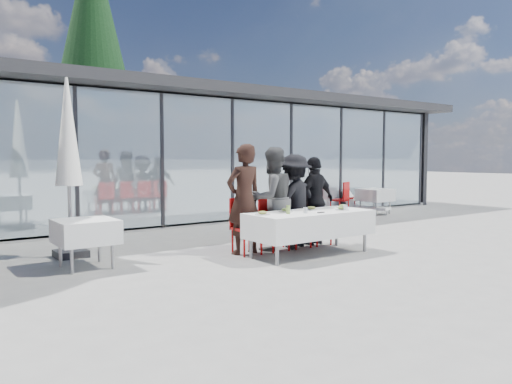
{
  "coord_description": "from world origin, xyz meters",
  "views": [
    {
      "loc": [
        -5.94,
        -6.6,
        1.68
      ],
      "look_at": [
        -0.27,
        1.2,
        1.01
      ],
      "focal_mm": 35.0,
      "sensor_mm": 36.0,
      "label": 1
    }
  ],
  "objects_px": {
    "plate_a": "(263,213)",
    "folded_eyeglasses": "(321,212)",
    "spare_chair_a": "(344,195)",
    "conifer_tree": "(93,46)",
    "spare_chair_b": "(343,197)",
    "plate_c": "(311,208)",
    "juice_bottle": "(288,210)",
    "diner_a": "(244,199)",
    "diner_c": "(294,201)",
    "plate_extra": "(342,209)",
    "plate_d": "(343,206)",
    "plate_b": "(286,211)",
    "dining_table": "(310,224)",
    "lounger": "(362,205)",
    "diner_d": "(315,201)",
    "diner_chair_d": "(315,216)",
    "market_umbrella": "(68,143)",
    "diner_chair_c": "(294,218)",
    "diner_b": "(272,199)",
    "diner_chair_b": "(272,220)",
    "spare_table_right": "(375,195)",
    "diner_chair_a": "(244,223)",
    "spare_table_left": "(86,232)"
  },
  "relations": [
    {
      "from": "plate_a",
      "to": "folded_eyeglasses",
      "type": "xyz_separation_m",
      "value": [
        0.98,
        -0.32,
        -0.02
      ]
    },
    {
      "from": "spare_chair_a",
      "to": "conifer_tree",
      "type": "xyz_separation_m",
      "value": [
        -4.67,
        8.88,
        5.45
      ]
    },
    {
      "from": "plate_a",
      "to": "spare_chair_b",
      "type": "relative_size",
      "value": 0.25
    },
    {
      "from": "plate_c",
      "to": "juice_bottle",
      "type": "relative_size",
      "value": 1.7
    },
    {
      "from": "diner_a",
      "to": "diner_c",
      "type": "height_order",
      "value": "diner_a"
    },
    {
      "from": "diner_c",
      "to": "plate_extra",
      "type": "relative_size",
      "value": 7.13
    },
    {
      "from": "plate_d",
      "to": "plate_extra",
      "type": "xyz_separation_m",
      "value": [
        -0.3,
        -0.26,
        0.0
      ]
    },
    {
      "from": "juice_bottle",
      "to": "diner_c",
      "type": "bearing_deg",
      "value": 44.37
    },
    {
      "from": "plate_b",
      "to": "spare_chair_b",
      "type": "relative_size",
      "value": 0.25
    },
    {
      "from": "dining_table",
      "to": "diner_a",
      "type": "height_order",
      "value": "diner_a"
    },
    {
      "from": "conifer_tree",
      "to": "lounger",
      "type": "bearing_deg",
      "value": -62.84
    },
    {
      "from": "diner_d",
      "to": "juice_bottle",
      "type": "relative_size",
      "value": 11.8
    },
    {
      "from": "diner_chair_d",
      "to": "plate_a",
      "type": "relative_size",
      "value": 4.0
    },
    {
      "from": "plate_c",
      "to": "plate_d",
      "type": "height_order",
      "value": "same"
    },
    {
      "from": "juice_bottle",
      "to": "market_umbrella",
      "type": "distance_m",
      "value": 3.83
    },
    {
      "from": "diner_chair_c",
      "to": "spare_chair_a",
      "type": "xyz_separation_m",
      "value": [
        5.07,
        3.63,
        0.0
      ]
    },
    {
      "from": "diner_b",
      "to": "diner_chair_b",
      "type": "relative_size",
      "value": 1.91
    },
    {
      "from": "spare_table_right",
      "to": "spare_chair_a",
      "type": "bearing_deg",
      "value": 119.67
    },
    {
      "from": "diner_chair_a",
      "to": "plate_extra",
      "type": "distance_m",
      "value": 1.75
    },
    {
      "from": "plate_a",
      "to": "juice_bottle",
      "type": "xyz_separation_m",
      "value": [
        0.43,
        -0.12,
        0.05
      ]
    },
    {
      "from": "plate_b",
      "to": "plate_d",
      "type": "bearing_deg",
      "value": -3.76
    },
    {
      "from": "diner_a",
      "to": "diner_chair_a",
      "type": "bearing_deg",
      "value": -91.04
    },
    {
      "from": "plate_a",
      "to": "spare_table_right",
      "type": "bearing_deg",
      "value": 27.04
    },
    {
      "from": "diner_chair_a",
      "to": "folded_eyeglasses",
      "type": "distance_m",
      "value": 1.35
    },
    {
      "from": "diner_chair_b",
      "to": "plate_extra",
      "type": "height_order",
      "value": "diner_chair_b"
    },
    {
      "from": "diner_chair_c",
      "to": "diner_d",
      "type": "height_order",
      "value": "diner_d"
    },
    {
      "from": "conifer_tree",
      "to": "diner_chair_a",
      "type": "bearing_deg",
      "value": -97.04
    },
    {
      "from": "diner_chair_c",
      "to": "plate_c",
      "type": "bearing_deg",
      "value": -97.58
    },
    {
      "from": "plate_d",
      "to": "spare_chair_b",
      "type": "height_order",
      "value": "spare_chair_b"
    },
    {
      "from": "diner_chair_c",
      "to": "spare_table_left",
      "type": "bearing_deg",
      "value": 172.38
    },
    {
      "from": "diner_chair_b",
      "to": "plate_a",
      "type": "relative_size",
      "value": 4.0
    },
    {
      "from": "plate_extra",
      "to": "conifer_tree",
      "type": "distance_m",
      "value": 14.39
    },
    {
      "from": "dining_table",
      "to": "spare_chair_a",
      "type": "distance_m",
      "value": 6.91
    },
    {
      "from": "diner_d",
      "to": "plate_c",
      "type": "xyz_separation_m",
      "value": [
        -0.59,
        -0.55,
        -0.07
      ]
    },
    {
      "from": "diner_chair_b",
      "to": "folded_eyeglasses",
      "type": "distance_m",
      "value": 1.05
    },
    {
      "from": "diner_a",
      "to": "diner_chair_c",
      "type": "height_order",
      "value": "diner_a"
    },
    {
      "from": "plate_a",
      "to": "dining_table",
      "type": "bearing_deg",
      "value": -4.84
    },
    {
      "from": "plate_b",
      "to": "spare_table_right",
      "type": "bearing_deg",
      "value": 28.35
    },
    {
      "from": "diner_chair_b",
      "to": "plate_a",
      "type": "xyz_separation_m",
      "value": [
        -0.71,
        -0.67,
        0.24
      ]
    },
    {
      "from": "diner_chair_a",
      "to": "plate_a",
      "type": "relative_size",
      "value": 4.0
    },
    {
      "from": "diner_chair_b",
      "to": "spare_table_right",
      "type": "distance_m",
      "value": 6.69
    },
    {
      "from": "plate_extra",
      "to": "diner_b",
      "type": "bearing_deg",
      "value": 133.78
    },
    {
      "from": "spare_table_left",
      "to": "juice_bottle",
      "type": "bearing_deg",
      "value": -23.84
    },
    {
      "from": "diner_chair_b",
      "to": "folded_eyeglasses",
      "type": "xyz_separation_m",
      "value": [
        0.27,
        -0.99,
        0.22
      ]
    },
    {
      "from": "juice_bottle",
      "to": "diner_chair_d",
      "type": "bearing_deg",
      "value": 30.88
    },
    {
      "from": "diner_c",
      "to": "diner_chair_d",
      "type": "xyz_separation_m",
      "value": [
        0.52,
        0.01,
        -0.33
      ]
    },
    {
      "from": "diner_chair_d",
      "to": "spare_chair_a",
      "type": "height_order",
      "value": "same"
    },
    {
      "from": "juice_bottle",
      "to": "diner_chair_a",
      "type": "bearing_deg",
      "value": 113.25
    },
    {
      "from": "diner_d",
      "to": "lounger",
      "type": "distance_m",
      "value": 5.66
    },
    {
      "from": "diner_d",
      "to": "spare_chair_a",
      "type": "xyz_separation_m",
      "value": [
        4.55,
        3.64,
        -0.31
      ]
    }
  ]
}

